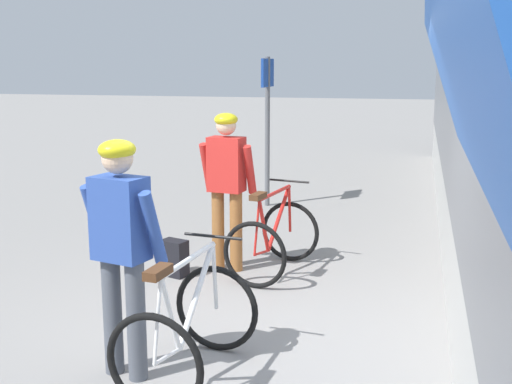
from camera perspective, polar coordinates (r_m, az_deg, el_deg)
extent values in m
plane|color=gray|center=(5.39, 0.74, -13.39)|extent=(80.00, 80.00, 0.00)
cube|color=#2356B2|center=(3.23, 19.56, 2.52)|extent=(0.59, 4.64, 1.62)
cube|color=black|center=(3.06, 20.13, 10.51)|extent=(0.04, 1.10, 0.80)
cylinder|color=#4C515B|center=(4.85, -12.88, -10.85)|extent=(0.14, 0.14, 0.90)
cylinder|color=#4C515B|center=(4.71, -10.81, -11.41)|extent=(0.14, 0.14, 0.90)
cube|color=#2D4C9E|center=(4.55, -12.24, -2.36)|extent=(0.42, 0.32, 0.60)
cylinder|color=#2D4C9E|center=(4.76, -14.32, -2.47)|extent=(0.15, 0.27, 0.56)
cylinder|color=#2D4C9E|center=(4.43, -9.30, -3.28)|extent=(0.15, 0.27, 0.56)
sphere|color=beige|center=(4.47, -12.47, 3.01)|extent=(0.22, 0.22, 0.22)
ellipsoid|color=yellow|center=(4.46, -12.51, 3.77)|extent=(0.31, 0.33, 0.14)
cylinder|color=#935B2D|center=(7.09, -3.46, -3.43)|extent=(0.14, 0.14, 0.90)
cylinder|color=#935B2D|center=(7.00, -1.82, -3.60)|extent=(0.14, 0.14, 0.90)
cube|color=red|center=(6.89, -2.70, 2.52)|extent=(0.41, 0.28, 0.60)
cylinder|color=red|center=(7.04, -4.50, 2.28)|extent=(0.12, 0.27, 0.56)
cylinder|color=red|center=(6.83, -0.57, 2.04)|extent=(0.12, 0.27, 0.56)
sphere|color=beige|center=(6.84, -2.73, 6.08)|extent=(0.22, 0.22, 0.22)
ellipsoid|color=yellow|center=(6.83, -2.74, 6.59)|extent=(0.28, 0.30, 0.14)
torus|color=black|center=(5.12, -3.61, -10.49)|extent=(0.71, 0.11, 0.71)
torus|color=black|center=(4.29, -9.22, -15.17)|extent=(0.71, 0.11, 0.71)
cylinder|color=white|center=(4.73, -5.38, -9.19)|extent=(0.10, 0.65, 0.63)
cylinder|color=white|center=(4.53, -6.09, -6.10)|extent=(0.12, 0.85, 0.04)
cylinder|color=white|center=(4.37, -7.79, -10.99)|extent=(0.06, 0.28, 0.62)
cylinder|color=white|center=(4.44, -8.06, -14.55)|extent=(0.06, 0.36, 0.08)
cylinder|color=white|center=(4.22, -8.94, -11.50)|extent=(0.04, 0.15, 0.56)
cylinder|color=white|center=(5.00, -3.77, -7.67)|extent=(0.04, 0.08, 0.55)
cylinder|color=black|center=(4.88, -3.93, -4.04)|extent=(0.48, 0.07, 0.02)
cube|color=#4C2D19|center=(4.13, -8.88, -7.19)|extent=(0.12, 0.25, 0.06)
torus|color=black|center=(7.38, 3.12, -3.59)|extent=(0.71, 0.16, 0.71)
torus|color=black|center=(6.47, -0.14, -5.73)|extent=(0.71, 0.16, 0.71)
cylinder|color=red|center=(6.99, 2.09, -2.32)|extent=(0.15, 0.64, 0.63)
cylinder|color=red|center=(6.82, 1.74, -0.08)|extent=(0.18, 0.85, 0.04)
cylinder|color=red|center=(6.61, 0.71, -3.12)|extent=(0.08, 0.28, 0.62)
cylinder|color=red|center=(6.64, 0.50, -5.54)|extent=(0.09, 0.36, 0.08)
cylinder|color=red|center=(6.45, 0.08, -3.26)|extent=(0.05, 0.15, 0.56)
cylinder|color=red|center=(7.29, 3.07, -1.55)|extent=(0.04, 0.09, 0.55)
cylinder|color=black|center=(7.20, 3.03, 1.01)|extent=(0.48, 0.10, 0.02)
cube|color=#4C2D19|center=(6.40, 0.19, -0.38)|extent=(0.14, 0.25, 0.06)
cube|color=black|center=(6.95, -7.42, -5.95)|extent=(0.32, 0.25, 0.40)
cylinder|color=#595B60|center=(10.17, 1.04, 5.40)|extent=(0.08, 0.08, 2.40)
cube|color=#193F99|center=(10.11, 1.06, 10.76)|extent=(0.04, 0.70, 0.44)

